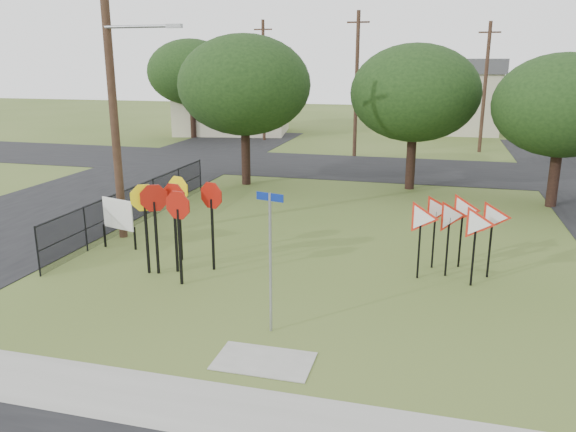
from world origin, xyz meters
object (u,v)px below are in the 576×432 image
Objects in this scene: stop_sign_cluster at (174,207)px; yield_sign_cluster at (456,219)px; info_board at (118,216)px; street_name_sign at (270,255)px.

stop_sign_cluster is 7.98m from yield_sign_cluster.
stop_sign_cluster is 0.91× the size of yield_sign_cluster.
stop_sign_cluster is 3.24m from info_board.
street_name_sign is 6.19m from yield_sign_cluster.
stop_sign_cluster is at bearing -167.10° from yield_sign_cluster.
street_name_sign is 1.11× the size of yield_sign_cluster.
stop_sign_cluster is at bearing 142.07° from street_name_sign.
yield_sign_cluster is (4.05, 4.68, -0.15)m from street_name_sign.
yield_sign_cluster is at bearing 49.17° from street_name_sign.
stop_sign_cluster reaches higher than info_board.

